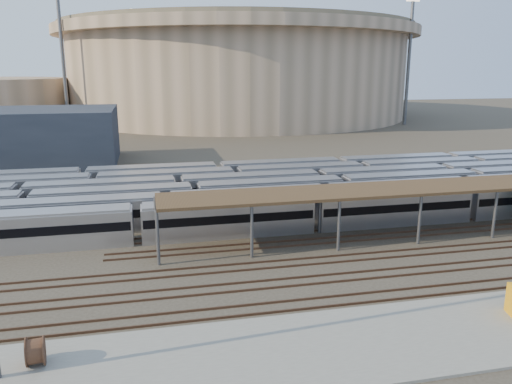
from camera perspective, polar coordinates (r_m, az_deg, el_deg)
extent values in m
plane|color=#383026|center=(45.88, -0.84, -8.11)|extent=(420.00, 420.00, 0.00)
cube|color=gray|center=(31.91, -4.38, -18.66)|extent=(50.00, 9.00, 0.20)
cube|color=#A5A6AA|center=(54.84, 6.61, -2.46)|extent=(112.00, 2.90, 3.60)
cube|color=#A5A6AA|center=(56.04, -10.21, -2.23)|extent=(112.00, 2.90, 3.60)
cube|color=#A5A6AA|center=(60.30, -6.99, -0.94)|extent=(112.00, 2.90, 3.60)
cube|color=#A5A6AA|center=(64.23, -8.83, -0.07)|extent=(112.00, 2.90, 3.60)
cube|color=#A5A6AA|center=(69.22, -2.34, 1.12)|extent=(112.00, 2.90, 3.60)
cube|color=#A5A6AA|center=(73.00, -4.31, 1.77)|extent=(112.00, 2.90, 3.60)
cylinder|color=#505155|center=(45.41, -11.17, -5.25)|extent=(0.30, 0.30, 5.00)
cylinder|color=#505155|center=(50.55, -11.34, -3.26)|extent=(0.30, 0.30, 5.00)
cylinder|color=#505155|center=(46.31, -0.48, -4.59)|extent=(0.30, 0.30, 5.00)
cylinder|color=#505155|center=(51.36, -1.74, -2.70)|extent=(0.30, 0.30, 5.00)
cylinder|color=#505155|center=(48.73, 9.45, -3.83)|extent=(0.30, 0.30, 5.00)
cylinder|color=#505155|center=(53.54, 7.31, -2.11)|extent=(0.30, 0.30, 5.00)
cylinder|color=#505155|center=(52.45, 18.19, -3.07)|extent=(0.30, 0.30, 5.00)
cylinder|color=#505155|center=(56.95, 15.47, -1.53)|extent=(0.30, 0.30, 5.00)
cylinder|color=#505155|center=(57.22, 25.62, -2.36)|extent=(0.30, 0.30, 5.00)
cylinder|color=#505155|center=(61.37, 22.57, -1.00)|extent=(0.30, 0.30, 5.00)
cube|color=#3B2918|center=(56.22, 20.78, 0.65)|extent=(60.00, 6.00, 0.30)
cube|color=#4C3323|center=(44.27, -0.38, -8.84)|extent=(170.00, 0.12, 0.18)
cube|color=#4C3323|center=(45.62, -0.78, -8.12)|extent=(170.00, 0.12, 0.18)
cube|color=#4C3323|center=(40.70, 0.82, -10.98)|extent=(170.00, 0.12, 0.18)
cube|color=#4C3323|center=(42.03, 0.35, -10.13)|extent=(170.00, 0.12, 0.18)
cube|color=#4C3323|center=(37.23, 2.28, -13.52)|extent=(170.00, 0.12, 0.18)
cube|color=#4C3323|center=(38.52, 1.70, -12.52)|extent=(170.00, 0.12, 0.18)
cylinder|color=tan|center=(184.71, -2.07, 13.06)|extent=(116.00, 116.00, 28.00)
cylinder|color=tan|center=(185.08, -2.12, 17.86)|extent=(124.00, 124.00, 3.00)
cylinder|color=brown|center=(185.24, -2.12, 18.56)|extent=(120.00, 120.00, 1.50)
cylinder|color=#505155|center=(153.13, -21.15, 13.44)|extent=(1.00, 1.00, 36.00)
cylinder|color=#505155|center=(161.93, 17.03, 13.74)|extent=(1.00, 1.00, 36.00)
cylinder|color=#505155|center=(201.62, -13.30, 13.93)|extent=(1.00, 1.00, 36.00)
cube|color=#FFF2CC|center=(202.59, -13.62, 19.36)|extent=(4.00, 0.60, 2.40)
cylinder|color=#513220|center=(33.47, -23.90, -16.30)|extent=(1.19, 1.86, 1.75)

